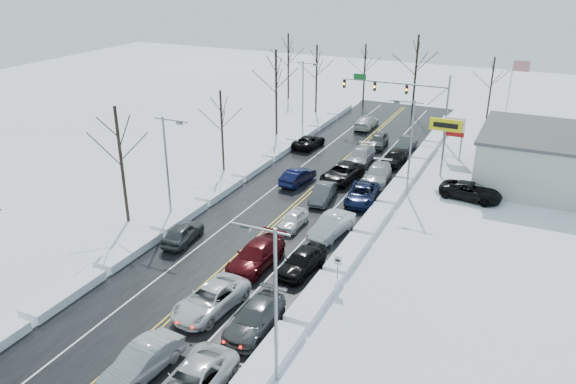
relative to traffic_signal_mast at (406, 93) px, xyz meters
The scene contains 43 objects.
ground 28.73m from the traffic_signal_mast, 97.02° to the right, with size 160.00×160.00×0.00m, color white.
road_surface 26.78m from the traffic_signal_mast, 97.55° to the right, with size 14.00×84.00×0.01m, color black.
snow_bank_left 28.77m from the traffic_signal_mast, 113.03° to the right, with size 1.75×72.00×0.64m, color white.
snow_bank_right 26.88m from the traffic_signal_mast, 80.92° to the right, with size 1.75×72.00×0.64m, color white.
traffic_signal_mast is the anchor object (origin of this frame).
tires_plus_sign 13.92m from the traffic_signal_mast, 59.54° to the right, with size 3.20×0.34×6.00m.
used_vehicles_sign 9.50m from the traffic_signal_mast, 40.34° to the right, with size 2.20×0.22×4.65m.
speed_limit_sign 36.51m from the traffic_signal_mast, 82.48° to the right, with size 0.55×0.09×2.35m.
flagpole 11.90m from the traffic_signal_mast, ahead, with size 1.87×1.20×10.00m.
streetlight_se 46.25m from the traffic_signal_mast, 83.98° to the right, with size 3.20×0.25×9.00m.
streetlight_ne 18.63m from the traffic_signal_mast, 74.91° to the right, with size 3.20×0.25×9.00m.
streetlight_sw 34.08m from the traffic_signal_mast, 110.16° to the right, with size 3.20×0.25×9.00m.
streetlight_nw 12.40m from the traffic_signal_mast, 161.23° to the right, with size 3.20×0.25×9.00m.
tree_left_b 37.16m from the traffic_signal_mast, 113.74° to the right, with size 4.00×4.00×10.00m.
tree_left_c 24.38m from the traffic_signal_mast, 124.90° to the right, with size 3.40×3.40×8.50m.
tree_left_d 15.93m from the traffic_signal_mast, 157.76° to the right, with size 4.20×4.20×10.50m.
tree_left_e 15.51m from the traffic_signal_mast, 157.13° to the left, with size 3.80×3.80×9.50m.
tree_far_a 24.63m from the traffic_signal_mast, 150.75° to the left, with size 4.00×4.00×10.00m.
tree_far_b 16.10m from the traffic_signal_mast, 125.98° to the left, with size 3.60×3.60×9.00m.
tree_far_c 11.32m from the traffic_signal_mast, 97.48° to the left, with size 4.40×4.40×11.00m.
tree_far_d 15.16m from the traffic_signal_mast, 55.64° to the left, with size 3.40×3.40×8.50m.
queued_car_1 49.06m from the traffic_signal_mast, 91.91° to the right, with size 1.80×5.15×1.70m, color #94979B.
queued_car_2 42.46m from the traffic_signal_mast, 92.08° to the right, with size 2.67×5.79×1.61m, color silver.
queued_car_3 36.41m from the traffic_signal_mast, 92.44° to the right, with size 2.42×5.94×1.72m, color #44090D.
queued_car_4 29.61m from the traffic_signal_mast, 93.50° to the right, with size 1.57×3.91×1.33m, color white.
queued_car_5 23.68m from the traffic_signal_mast, 93.83° to the right, with size 1.60×4.59×1.51m, color #424447.
queued_car_6 18.40m from the traffic_signal_mast, 95.46° to the right, with size 2.74×5.93×1.65m, color black.
queued_car_7 13.09m from the traffic_signal_mast, 97.81° to the right, with size 2.36×5.81×1.69m, color #919398.
queued_car_8 7.92m from the traffic_signal_mast, 105.45° to the right, with size 1.91×4.74×1.61m, color #424547.
queued_car_11 43.01m from the traffic_signal_mast, 87.39° to the right, with size 2.22×5.45×1.58m, color #3F4244.
queued_car_12 35.75m from the traffic_signal_mast, 87.09° to the right, with size 1.97×4.90×1.67m, color black.
queued_car_13 29.64m from the traffic_signal_mast, 86.70° to the right, with size 1.79×5.13×1.69m, color #ACAFB4.
queued_car_14 22.41m from the traffic_signal_mast, 85.29° to the right, with size 2.55×5.54×1.54m, color black.
queued_car_15 17.19m from the traffic_signal_mast, 84.24° to the right, with size 2.28×5.62×1.63m, color #9DA0A5.
queued_car_16 12.08m from the traffic_signal_mast, 80.35° to the right, with size 1.90×4.73×1.61m, color black.
queued_car_17 7.70m from the traffic_signal_mast, 71.06° to the right, with size 1.56×4.48×1.48m, color #46494C.
oncoming_car_0 21.50m from the traffic_signal_mast, 104.93° to the right, with size 1.64×4.70×1.55m, color #0B0E33.
oncoming_car_1 13.82m from the traffic_signal_mast, 134.31° to the right, with size 2.32×5.04×1.40m, color black.
oncoming_car_2 7.69m from the traffic_signal_mast, 164.58° to the left, with size 2.20×5.40×1.57m, color silver.
oncoming_car_3 36.52m from the traffic_signal_mast, 103.70° to the right, with size 1.82×4.54×1.55m, color #3A3D3E.
parked_car_0 20.68m from the traffic_signal_mast, 57.46° to the right, with size 2.59×5.62×1.56m, color black.
parked_car_1 18.59m from the traffic_signal_mast, 41.07° to the right, with size 2.04×5.03×1.46m, color #404345.
parked_car_2 13.53m from the traffic_signal_mast, 21.42° to the right, with size 2.03×5.05×1.72m, color black.
Camera 1 is at (19.14, -39.22, 20.93)m, focal length 35.00 mm.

